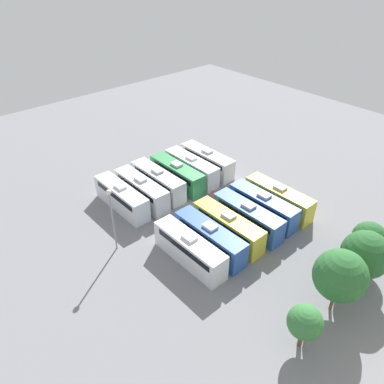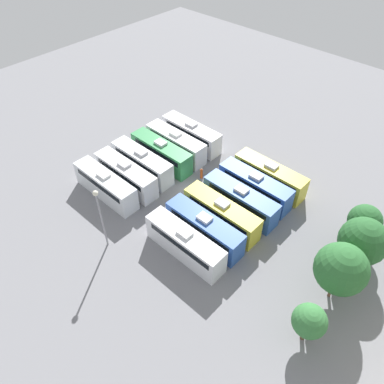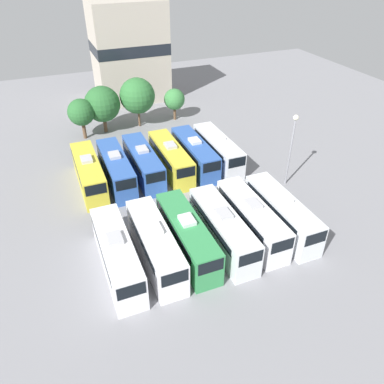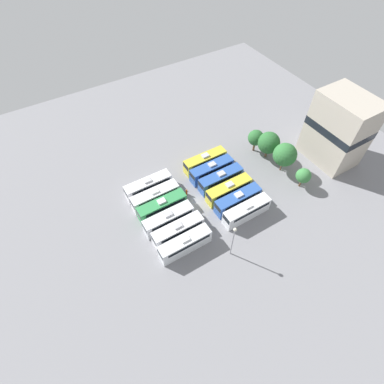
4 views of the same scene
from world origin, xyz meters
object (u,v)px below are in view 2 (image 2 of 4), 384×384
at_px(worker_person, 202,173).
at_px(bus_0, 191,134).
at_px(bus_9, 222,213).
at_px(bus_11, 185,243).
at_px(bus_8, 240,200).
at_px(tree_3, 309,321).
at_px(tree_0, 365,221).
at_px(bus_6, 270,176).
at_px(tree_2, 341,269).
at_px(bus_5, 106,185).
at_px(bus_4, 126,174).
at_px(bus_10, 204,228).
at_px(light_pole, 100,210).
at_px(bus_7, 255,186).
at_px(tree_1, 363,241).
at_px(bus_3, 142,162).
at_px(bus_1, 176,143).
at_px(bus_2, 161,153).

bearing_deg(worker_person, bus_0, -127.27).
height_order(bus_9, bus_11, same).
height_order(bus_8, tree_3, tree_3).
bearing_deg(tree_3, tree_0, -174.04).
xyz_separation_m(bus_6, tree_3, (15.61, 14.57, 1.40)).
relative_size(bus_8, tree_2, 1.38).
distance_m(bus_5, bus_11, 14.15).
bearing_deg(tree_2, bus_4, -83.83).
xyz_separation_m(bus_9, tree_3, (5.91, 14.89, 1.40)).
relative_size(bus_10, worker_person, 5.78).
xyz_separation_m(bus_6, light_pole, (21.13, -7.99, 3.84)).
bearing_deg(worker_person, bus_5, -31.55).
bearing_deg(light_pole, bus_7, 156.74).
height_order(bus_11, tree_1, tree_1).
height_order(bus_3, bus_11, same).
distance_m(bus_6, bus_11, 15.93).
relative_size(bus_0, bus_4, 1.00).
relative_size(bus_9, bus_10, 1.00).
relative_size(bus_3, tree_0, 1.75).
height_order(bus_11, light_pole, light_pole).
height_order(bus_0, bus_6, same).
distance_m(bus_3, bus_7, 15.81).
height_order(worker_person, tree_1, tree_1).
height_order(bus_4, tree_1, tree_1).
xyz_separation_m(bus_3, tree_0, (-8.28, 27.68, 2.01)).
bearing_deg(bus_7, bus_4, -55.18).
distance_m(worker_person, tree_1, 22.28).
relative_size(bus_5, bus_6, 1.00).
bearing_deg(tree_2, tree_1, -179.96).
distance_m(tree_1, tree_3, 11.08).
height_order(bus_3, tree_2, tree_2).
bearing_deg(bus_7, bus_5, -48.02).
distance_m(bus_11, light_pole, 9.95).
height_order(bus_9, worker_person, bus_9).
bearing_deg(bus_0, tree_3, 61.57).
bearing_deg(bus_11, bus_8, 177.82).
xyz_separation_m(bus_4, tree_3, (2.77, 28.86, 1.40)).
relative_size(bus_6, bus_7, 1.00).
bearing_deg(bus_7, bus_3, -65.29).
bearing_deg(bus_8, bus_6, 179.38).
bearing_deg(bus_1, bus_8, 78.12).
height_order(bus_7, tree_0, tree_0).
bearing_deg(tree_0, bus_2, -79.75).
relative_size(bus_0, bus_8, 1.00).
distance_m(bus_11, tree_1, 18.68).
xyz_separation_m(bus_0, light_pole, (21.11, 6.26, 3.84)).
relative_size(bus_5, bus_10, 1.00).
bearing_deg(bus_6, tree_3, 43.02).
relative_size(bus_1, bus_3, 1.00).
xyz_separation_m(bus_1, tree_1, (1.23, 28.50, 2.34)).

